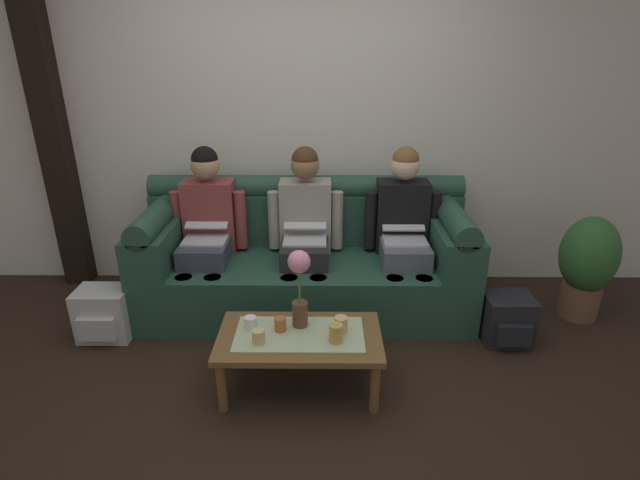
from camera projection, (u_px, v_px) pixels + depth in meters
The scene contains 17 objects.
ground_plane at pixel (299, 406), 2.77m from camera, with size 14.00×14.00×0.00m, color black.
back_wall_patterned at pixel (307, 106), 3.79m from camera, with size 6.00×0.12×2.90m, color silver.
timber_pillar at pixel (48, 107), 3.70m from camera, with size 0.20×0.20×2.90m, color black.
couch at pixel (306, 261), 3.71m from camera, with size 2.41×0.88×0.96m.
person_left at pixel (207, 225), 3.60m from camera, with size 0.56×0.67×1.22m.
person_middle at pixel (305, 225), 3.60m from camera, with size 0.56×0.67×1.22m.
person_right at pixel (403, 225), 3.59m from camera, with size 0.56×0.67×1.22m.
coffee_table at pixel (300, 341), 2.82m from camera, with size 0.94×0.52×0.36m.
flower_vase at pixel (300, 282), 2.77m from camera, with size 0.13×0.13×0.48m.
cup_near_left at pixel (251, 323), 2.83m from camera, with size 0.07×0.07×0.08m, color white.
cup_near_right at pixel (336, 333), 2.70m from camera, with size 0.08×0.08×0.11m, color gold.
cup_far_center at pixel (341, 324), 2.80m from camera, with size 0.08×0.08×0.09m, color #DBB77A.
cup_far_left at pixel (259, 336), 2.70m from camera, with size 0.07×0.07×0.08m, color #DBB77A.
cup_far_right at pixel (280, 324), 2.81m from camera, with size 0.07×0.07×0.08m, color #B26633.
backpack_left at pixel (105, 314), 3.35m from camera, with size 0.35×0.30×0.36m.
backpack_right at pixel (507, 319), 3.31m from camera, with size 0.32×0.31×0.33m.
potted_plant at pixel (587, 263), 3.53m from camera, with size 0.40×0.40×0.78m.
Camera 1 is at (0.14, -2.21, 1.92)m, focal length 27.42 mm.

